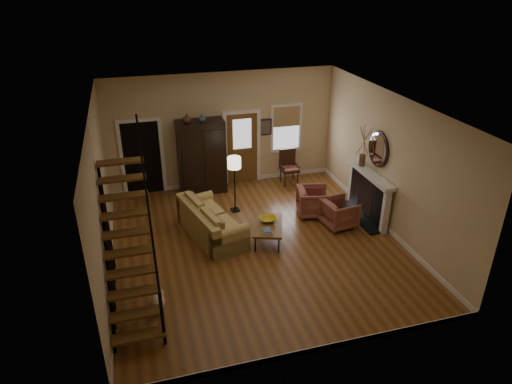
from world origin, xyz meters
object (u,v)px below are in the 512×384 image
object	(u,v)px
armoire	(202,157)
side_chair	(289,168)
armchair_right	(313,202)
floor_lamp	(235,185)
armchair_left	(339,213)
coffee_table	(268,232)
sofa	(211,221)

from	to	relation	value
armoire	side_chair	distance (m)	2.61
armchair_right	floor_lamp	xyz separation A→B (m)	(-1.91, 0.75, 0.39)
armchair_left	side_chair	world-z (taller)	side_chair
coffee_table	armoire	bearing A→B (deg)	108.03
floor_lamp	coffee_table	bearing A→B (deg)	-76.63
sofa	armoire	bearing A→B (deg)	70.48
armoire	floor_lamp	size ratio (longest dim) A/B	1.39
armchair_left	armchair_right	distance (m)	0.82
armchair_right	coffee_table	bearing A→B (deg)	133.83
floor_lamp	armchair_right	bearing A→B (deg)	-21.60
sofa	side_chair	distance (m)	3.62
armoire	coffee_table	xyz separation A→B (m)	(1.00, -3.07, -0.83)
armchair_right	side_chair	distance (m)	1.97
sofa	armchair_left	distance (m)	3.16
sofa	floor_lamp	bearing A→B (deg)	38.45
sofa	coffee_table	xyz separation A→B (m)	(1.23, -0.56, -0.18)
armchair_left	sofa	bearing A→B (deg)	75.15
floor_lamp	armchair_left	bearing A→B (deg)	-32.67
armoire	armchair_right	bearing A→B (deg)	-40.80
sofa	floor_lamp	size ratio (longest dim) A/B	1.41
armoire	armchair_left	world-z (taller)	armoire
armoire	armchair_left	xyz separation A→B (m)	(2.91, -2.89, -0.70)
sofa	armchair_right	xyz separation A→B (m)	(2.74, 0.34, -0.03)
coffee_table	floor_lamp	size ratio (longest dim) A/B	0.75
sofa	armchair_left	bearing A→B (deg)	-21.12
armoire	coffee_table	distance (m)	3.33
coffee_table	floor_lamp	world-z (taller)	floor_lamp
armoire	sofa	xyz separation A→B (m)	(-0.23, -2.51, -0.65)
coffee_table	side_chair	size ratio (longest dim) A/B	1.12
armchair_left	side_chair	bearing A→B (deg)	-0.47
armchair_left	armoire	bearing A→B (deg)	37.17
armchair_right	floor_lamp	size ratio (longest dim) A/B	0.53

